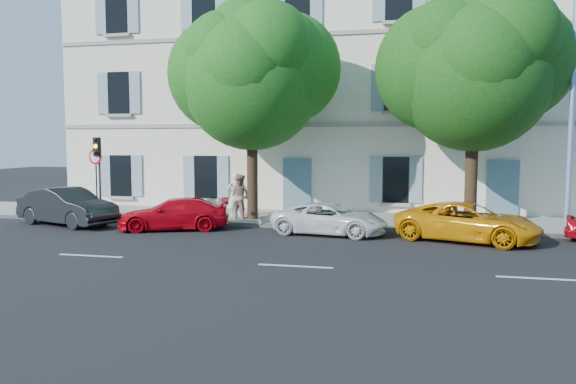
% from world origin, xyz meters
% --- Properties ---
extents(ground, '(90.00, 90.00, 0.00)m').
position_xyz_m(ground, '(0.00, 0.00, 0.00)').
color(ground, black).
extents(sidewalk, '(36.00, 4.50, 0.15)m').
position_xyz_m(sidewalk, '(0.00, 4.45, 0.07)').
color(sidewalk, '#A09E96').
rests_on(sidewalk, ground).
extents(kerb, '(36.00, 0.16, 0.16)m').
position_xyz_m(kerb, '(0.00, 2.28, 0.08)').
color(kerb, '#9E998E').
rests_on(kerb, ground).
extents(building, '(28.00, 7.00, 12.00)m').
position_xyz_m(building, '(0.00, 10.20, 6.00)').
color(building, white).
rests_on(building, ground).
extents(car_dark_sedan, '(4.70, 2.92, 1.46)m').
position_xyz_m(car_dark_sedan, '(-10.22, 1.10, 0.73)').
color(car_dark_sedan, black).
rests_on(car_dark_sedan, ground).
extents(car_red_coupe, '(4.38, 2.89, 1.18)m').
position_xyz_m(car_red_coupe, '(-5.67, 0.98, 0.59)').
color(car_red_coupe, red).
rests_on(car_red_coupe, ground).
extents(car_white_coupe, '(4.23, 2.38, 1.12)m').
position_xyz_m(car_white_coupe, '(0.14, 1.21, 0.56)').
color(car_white_coupe, white).
rests_on(car_white_coupe, ground).
extents(car_yellow_supercar, '(5.03, 3.46, 1.28)m').
position_xyz_m(car_yellow_supercar, '(4.74, 0.87, 0.64)').
color(car_yellow_supercar, orange).
rests_on(car_yellow_supercar, ground).
extents(tree_left, '(5.52, 5.52, 8.55)m').
position_xyz_m(tree_left, '(-3.36, 3.42, 5.65)').
color(tree_left, '#3A2819').
rests_on(tree_left, sidewalk).
extents(tree_right, '(5.58, 5.58, 8.60)m').
position_xyz_m(tree_right, '(5.04, 3.45, 5.67)').
color(tree_right, '#3A2819').
rests_on(tree_right, sidewalk).
extents(traffic_light, '(0.28, 0.37, 3.29)m').
position_xyz_m(traffic_light, '(-9.73, 2.58, 2.53)').
color(traffic_light, '#383A3D').
rests_on(traffic_light, sidewalk).
extents(road_sign, '(0.64, 0.18, 2.82)m').
position_xyz_m(road_sign, '(-9.86, 2.61, 2.18)').
color(road_sign, '#383A3D').
rests_on(road_sign, sidewalk).
extents(street_lamp, '(0.31, 1.87, 8.78)m').
position_xyz_m(street_lamp, '(8.20, 2.63, 5.13)').
color(street_lamp, '#7293BF').
rests_on(street_lamp, sidewalk).
extents(pedestrian_a, '(0.79, 0.73, 1.81)m').
position_xyz_m(pedestrian_a, '(-4.29, 4.06, 1.06)').
color(pedestrian_a, white).
rests_on(pedestrian_a, sidewalk).
extents(pedestrian_b, '(1.04, 0.92, 1.80)m').
position_xyz_m(pedestrian_b, '(-3.89, 3.42, 1.05)').
color(pedestrian_b, tan).
rests_on(pedestrian_b, sidewalk).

